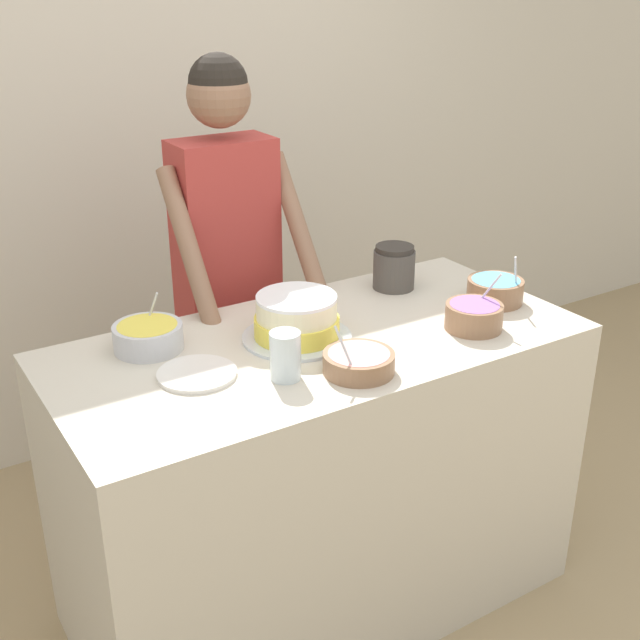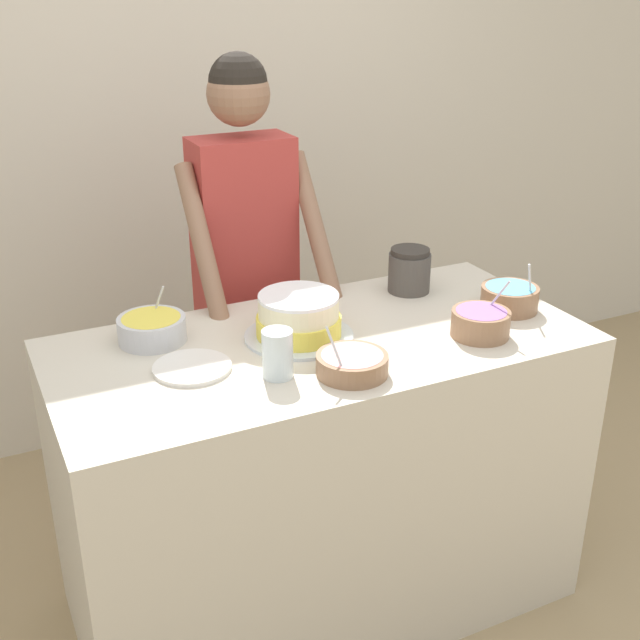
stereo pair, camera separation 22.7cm
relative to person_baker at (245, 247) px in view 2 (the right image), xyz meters
name	(u,v)px [view 2 (the right image)]	position (x,y,z in m)	size (l,w,h in m)	color
wall_back	(177,139)	(0.01, 0.80, 0.23)	(10.00, 0.05, 2.60)	beige
counter	(321,477)	(0.01, -0.57, -0.59)	(1.57, 0.75, 0.96)	beige
person_baker	(245,247)	(0.00, 0.00, 0.00)	(0.46, 0.47, 1.72)	#2D2D38
cake	(299,318)	(-0.04, -0.53, -0.05)	(0.32, 0.32, 0.14)	silver
frosting_bowl_pink	(352,363)	(-0.01, -0.81, -0.08)	(0.19, 0.19, 0.16)	#936B4C
frosting_bowl_blue	(510,297)	(0.65, -0.63, -0.07)	(0.18, 0.18, 0.17)	#936B4C
frosting_bowl_yellow	(152,328)	(-0.43, -0.37, -0.07)	(0.20, 0.20, 0.14)	silver
frosting_bowl_purple	(481,322)	(0.45, -0.75, -0.07)	(0.17, 0.17, 0.17)	#936B4C
drinking_glass	(278,354)	(-0.19, -0.73, -0.05)	(0.08, 0.08, 0.13)	silver
ceramic_plate	(192,367)	(-0.39, -0.59, -0.11)	(0.21, 0.21, 0.01)	white
stoneware_jar	(409,270)	(0.45, -0.35, -0.04)	(0.14, 0.14, 0.15)	#4C4742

